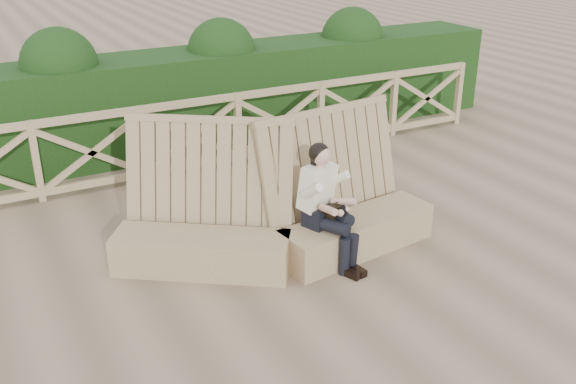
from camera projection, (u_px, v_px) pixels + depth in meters
name	position (u px, v px, depth m)	size (l,w,h in m)	color
ground	(315.00, 283.00, 6.62)	(60.00, 60.00, 0.00)	brown
bench	(279.00, 225.00, 7.00)	(3.55, 1.70, 1.55)	#896E4E
woman	(325.00, 201.00, 6.78)	(0.51, 0.86, 1.34)	black
guardrail	(192.00, 136.00, 9.22)	(10.10, 0.09, 1.10)	#997F59
hedge	(165.00, 103.00, 10.10)	(12.00, 1.20, 1.50)	black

